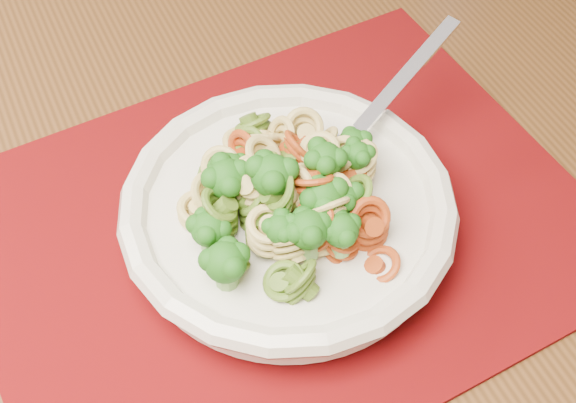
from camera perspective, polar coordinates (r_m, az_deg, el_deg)
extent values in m
cube|color=#583518|center=(0.63, -5.54, 0.11)|extent=(1.44, 1.10, 0.04)
cube|color=#583518|center=(1.32, 14.25, 9.68)|extent=(0.08, 0.08, 0.67)
cube|color=#5B0803|center=(0.58, -0.43, -1.84)|extent=(0.51, 0.44, 0.00)
cylinder|color=silver|center=(0.57, 0.00, -2.20)|extent=(0.10, 0.10, 0.01)
cylinder|color=silver|center=(0.56, 0.00, -1.14)|extent=(0.21, 0.21, 0.03)
torus|color=silver|center=(0.55, 0.00, -0.28)|extent=(0.23, 0.23, 0.02)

